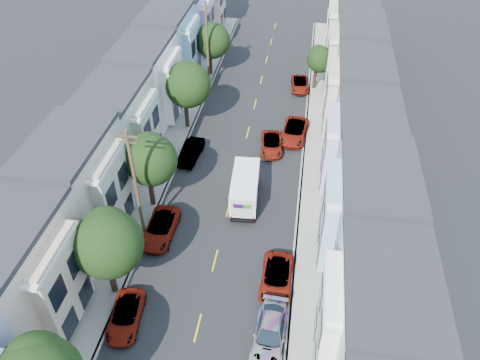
% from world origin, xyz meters
% --- Properties ---
extents(ground, '(160.00, 160.00, 0.00)m').
position_xyz_m(ground, '(0.00, 0.00, 0.00)').
color(ground, black).
rests_on(ground, ground).
extents(road_slab, '(12.00, 70.00, 0.02)m').
position_xyz_m(road_slab, '(0.00, 15.00, 0.01)').
color(road_slab, black).
rests_on(road_slab, ground).
extents(curb_left, '(0.30, 70.00, 0.15)m').
position_xyz_m(curb_left, '(-6.05, 15.00, 0.07)').
color(curb_left, gray).
rests_on(curb_left, ground).
extents(curb_right, '(0.30, 70.00, 0.15)m').
position_xyz_m(curb_right, '(6.05, 15.00, 0.07)').
color(curb_right, gray).
rests_on(curb_right, ground).
extents(sidewalk_left, '(2.60, 70.00, 0.15)m').
position_xyz_m(sidewalk_left, '(-7.35, 15.00, 0.07)').
color(sidewalk_left, gray).
rests_on(sidewalk_left, ground).
extents(sidewalk_right, '(2.60, 70.00, 0.15)m').
position_xyz_m(sidewalk_right, '(7.35, 15.00, 0.07)').
color(sidewalk_right, gray).
rests_on(sidewalk_right, ground).
extents(centerline, '(0.12, 70.00, 0.01)m').
position_xyz_m(centerline, '(0.00, 15.00, 0.00)').
color(centerline, gold).
rests_on(centerline, ground).
extents(townhouse_row_left, '(5.00, 70.00, 8.50)m').
position_xyz_m(townhouse_row_left, '(-11.15, 15.00, 0.00)').
color(townhouse_row_left, '#BAB4E3').
rests_on(townhouse_row_left, ground).
extents(townhouse_row_right, '(5.00, 70.00, 8.50)m').
position_xyz_m(townhouse_row_right, '(11.15, 15.00, 0.00)').
color(townhouse_row_right, '#BAB4E3').
rests_on(townhouse_row_right, ground).
extents(tree_b, '(4.70, 4.70, 7.42)m').
position_xyz_m(tree_b, '(-6.30, -3.93, 5.05)').
color(tree_b, black).
rests_on(tree_b, ground).
extents(tree_c, '(4.33, 4.33, 7.13)m').
position_xyz_m(tree_c, '(-6.30, 5.46, 4.94)').
color(tree_c, black).
rests_on(tree_c, ground).
extents(tree_d, '(4.70, 4.70, 7.46)m').
position_xyz_m(tree_d, '(-6.30, 18.02, 5.09)').
color(tree_d, black).
rests_on(tree_d, ground).
extents(tree_e, '(4.33, 4.33, 6.71)m').
position_xyz_m(tree_e, '(-6.30, 30.52, 4.53)').
color(tree_e, black).
rests_on(tree_e, ground).
extents(tree_far_r, '(3.10, 3.10, 5.40)m').
position_xyz_m(tree_far_r, '(6.89, 28.82, 3.80)').
color(tree_far_r, black).
rests_on(tree_far_r, ground).
extents(utility_pole_near, '(1.60, 0.26, 10.00)m').
position_xyz_m(utility_pole_near, '(-6.30, 2.00, 5.15)').
color(utility_pole_near, '#42301E').
rests_on(utility_pole_near, ground).
extents(utility_pole_far, '(1.60, 0.26, 10.00)m').
position_xyz_m(utility_pole_far, '(-6.30, 28.00, 5.15)').
color(utility_pole_far, '#42301E').
rests_on(utility_pole_far, ground).
extents(fedex_truck, '(2.25, 5.85, 2.81)m').
position_xyz_m(fedex_truck, '(1.28, 7.18, 1.57)').
color(fedex_truck, white).
rests_on(fedex_truck, ground).
extents(lead_sedan, '(2.55, 4.75, 1.27)m').
position_xyz_m(lead_sedan, '(2.79, 15.30, 0.63)').
color(lead_sedan, black).
rests_on(lead_sedan, ground).
extents(parked_left_b, '(2.49, 4.64, 1.24)m').
position_xyz_m(parked_left_b, '(-4.90, -6.28, 0.62)').
color(parked_left_b, black).
rests_on(parked_left_b, ground).
extents(parked_left_c, '(2.40, 5.09, 1.41)m').
position_xyz_m(parked_left_c, '(-4.90, 2.06, 0.70)').
color(parked_left_c, '#A5A6AB').
rests_on(parked_left_c, ground).
extents(parked_left_d, '(1.93, 4.51, 1.46)m').
position_xyz_m(parked_left_d, '(-4.90, 12.66, 0.73)').
color(parked_left_d, '#510814').
rests_on(parked_left_d, ground).
extents(parked_right_a, '(2.32, 5.02, 1.48)m').
position_xyz_m(parked_right_a, '(4.90, -6.11, 0.74)').
color(parked_right_a, '#4A4E4F').
rests_on(parked_right_a, ground).
extents(parked_right_b, '(2.28, 4.93, 1.37)m').
position_xyz_m(parked_right_b, '(4.90, -1.53, 0.68)').
color(parked_right_b, silver).
rests_on(parked_right_b, ground).
extents(parked_right_c, '(3.00, 5.60, 1.50)m').
position_xyz_m(parked_right_c, '(4.90, 17.78, 0.75)').
color(parked_right_c, black).
rests_on(parked_right_c, ground).
extents(parked_right_d, '(2.45, 4.59, 1.23)m').
position_xyz_m(parked_right_d, '(4.90, 28.42, 0.61)').
color(parked_right_d, '#081F42').
rests_on(parked_right_d, ground).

